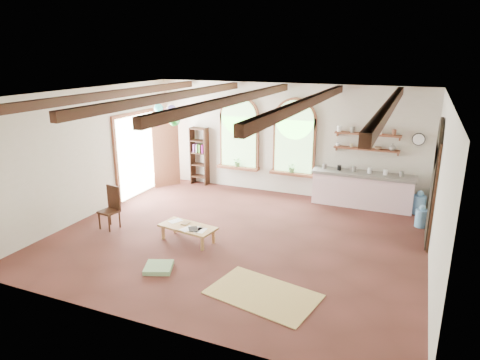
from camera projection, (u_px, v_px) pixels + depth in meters
The scene contains 27 objects.
floor at pixel (237, 237), 9.67m from camera, with size 8.00×8.00×0.00m, color #582924.
ceiling_beams at pixel (236, 99), 8.78m from camera, with size 6.20×6.80×0.18m, color #391B12, non-canonical shape.
window_left at pixel (239, 135), 12.75m from camera, with size 1.30×0.28×2.20m.
window_right at pixel (294, 140), 12.11m from camera, with size 1.30×0.28×2.20m.
left_doorway at pixel (136, 155), 12.40m from camera, with size 0.10×1.90×2.50m, color brown.
right_doorway at pixel (432, 194), 9.21m from camera, with size 0.10×1.30×2.40m, color black.
kitchen_counter at pixel (362, 189), 11.50m from camera, with size 2.68×0.62×0.94m.
wall_shelf_lower at pixel (366, 149), 11.35m from camera, with size 1.70×0.24×0.04m, color brown.
wall_shelf_upper at pixel (368, 134), 11.23m from camera, with size 1.70×0.24×0.04m, color brown.
wall_clock at pixel (419, 139), 10.84m from camera, with size 0.32×0.32×0.04m, color black.
bookshelf at pixel (199, 156), 13.35m from camera, with size 0.53×0.32×1.80m.
coffee_table at pixel (188, 228), 9.40m from camera, with size 1.33×0.76×0.36m.
side_chair at pixel (110, 216), 10.12m from camera, with size 0.46×0.46×1.01m.
floor_mat at pixel (263, 294), 7.40m from camera, with size 1.84×1.14×0.02m, color tan.
floor_cushion at pixel (159, 267), 8.24m from camera, with size 0.51×0.51×0.09m, color #769F6E.
water_jug_a at pixel (419, 204), 11.02m from camera, with size 0.33×0.33×0.63m.
water_jug_b at pixel (421, 217), 10.21m from camera, with size 0.28×0.28×0.55m.
balloon_cluster at pixel (169, 115), 11.90m from camera, with size 0.81×0.86×1.15m.
table_book at pixel (182, 223), 9.55m from camera, with size 0.16×0.23×0.02m, color olive.
tablet at pixel (193, 229), 9.22m from camera, with size 0.19×0.28×0.01m, color black.
potted_plant_left at pixel (238, 162), 12.88m from camera, with size 0.27×0.23×0.30m, color #598C4C.
potted_plant_right at pixel (292, 167), 12.24m from camera, with size 0.27×0.23×0.30m, color #598C4C.
shelf_cup_a at pixel (338, 144), 11.61m from camera, with size 0.12×0.10×0.10m, color white.
shelf_cup_b at pixel (351, 145), 11.48m from camera, with size 0.10×0.10×0.09m, color beige.
shelf_bowl_a at pixel (365, 147), 11.35m from camera, with size 0.22×0.22×0.05m, color beige.
shelf_bowl_b at pixel (378, 148), 11.22m from camera, with size 0.20×0.20×0.06m, color #8C664C.
shelf_vase at pixel (393, 147), 11.07m from camera, with size 0.18×0.18×0.19m, color slate.
Camera 1 is at (3.53, -8.16, 4.04)m, focal length 32.00 mm.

